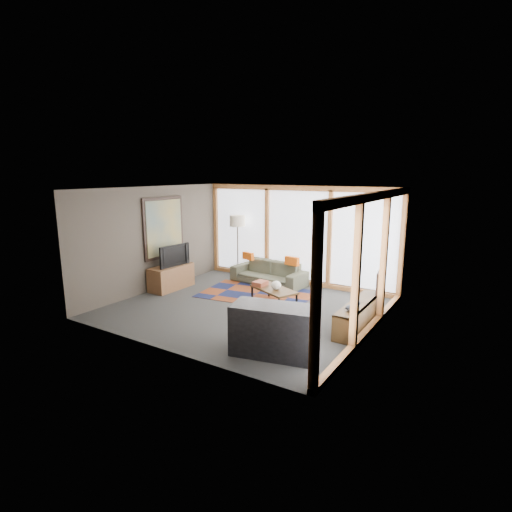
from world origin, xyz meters
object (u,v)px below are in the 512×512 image
Objects in this scene: coffee_table at (274,296)px; tv_console at (171,277)px; bookshelf at (359,314)px; sofa at (269,273)px; bar_counter at (273,330)px; floor_lamp at (238,246)px; television at (172,255)px.

tv_console is (-2.84, -0.31, 0.12)m from coffee_table.
tv_console is (-4.88, -0.05, 0.06)m from bookshelf.
bar_counter is (2.20, -3.62, 0.12)m from sofa.
floor_lamp reaches higher than tv_console.
tv_console is at bearing -109.54° from floor_lamp.
floor_lamp is 1.83× the size of television.
floor_lamp is at bearing 172.66° from sofa.
floor_lamp is 2.17m from tv_console.
bookshelf is at bearing -24.69° from floor_lamp.
floor_lamp is (-1.17, 0.25, 0.58)m from sofa.
bar_counter is (-0.81, -1.95, 0.18)m from bookshelf.
tv_console is (-1.87, -1.73, 0.00)m from sofa.
tv_console reaches higher than sofa.
bookshelf is at bearing -85.70° from television.
sofa is at bearing -11.97° from floor_lamp.
sofa is at bearing 108.30° from bar_counter.
television reaches higher than coffee_table.
television is 0.72× the size of bar_counter.
television reaches higher than bar_counter.
bar_counter reaches higher than sofa.
bar_counter is at bearing -60.75° from coffee_table.
bookshelf is 4.88m from tv_console.
coffee_table is at bearing 172.86° from bookshelf.
television is 4.49m from bar_counter.
bar_counter is at bearing -54.08° from sofa.
floor_lamp is at bearing 70.46° from tv_console.
television is at bearing -179.66° from bookshelf.
floor_lamp is 2.06m from television.
sofa is 2.57m from television.
bar_counter is at bearing -48.96° from floor_lamp.
television is (0.04, 0.03, 0.58)m from tv_console.
coffee_table is at bearing 106.27° from bar_counter.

